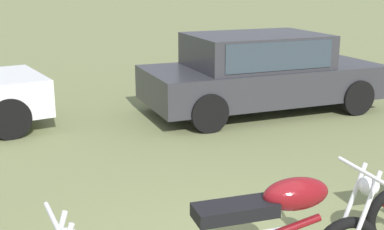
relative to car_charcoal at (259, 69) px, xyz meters
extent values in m
cylinder|color=silver|center=(-4.39, -5.07, 0.18)|extent=(0.06, 0.64, 0.03)
cylinder|color=silver|center=(-2.13, -5.03, -0.16)|extent=(0.28, 0.06, 0.75)
cylinder|color=silver|center=(-2.15, -5.20, -0.16)|extent=(0.28, 0.06, 0.75)
ellipsoid|color=maroon|center=(-2.68, -5.07, 0.08)|extent=(0.54, 0.31, 0.24)
cube|color=black|center=(-3.15, -5.02, 0.02)|extent=(0.62, 0.29, 0.10)
cylinder|color=silver|center=(-2.10, -5.12, 0.18)|extent=(0.09, 0.64, 0.03)
sphere|color=silver|center=(-2.04, -5.12, 0.06)|extent=(0.17, 0.17, 0.16)
cylinder|color=black|center=(-4.36, 0.06, -0.48)|extent=(0.67, 0.31, 0.64)
cube|color=#2D2D33|center=(0.07, 0.00, -0.25)|extent=(4.35, 1.96, 0.60)
cube|color=#2D2D33|center=(-0.08, 0.00, 0.33)|extent=(2.41, 1.73, 0.60)
cube|color=#2D3842|center=(-0.08, 0.00, 0.35)|extent=(2.06, 1.76, 0.48)
cylinder|color=black|center=(1.54, 0.83, -0.48)|extent=(0.65, 0.24, 0.64)
cylinder|color=black|center=(1.50, -0.91, -0.48)|extent=(0.65, 0.24, 0.64)
cylinder|color=black|center=(-1.36, 0.90, -0.48)|extent=(0.65, 0.24, 0.64)
cylinder|color=black|center=(-1.41, -0.83, -0.48)|extent=(0.65, 0.24, 0.64)
camera|label=1|loc=(-4.73, -7.92, 1.62)|focal=47.46mm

